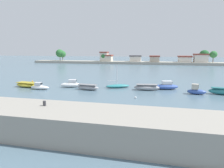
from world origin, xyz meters
TOP-DOWN VIEW (x-y plane):
  - ground_plane at (0.00, 0.00)m, footprint 400.00×400.00m
  - mooring_bollard at (6.37, -7.21)m, footprint 0.29×0.29m
  - moored_boat_0 at (-10.02, 12.14)m, footprint 5.80×2.77m
  - moored_boat_1 at (-5.97, 10.52)m, footprint 4.05×1.28m
  - moored_boat_2 at (-0.69, 13.98)m, footprint 4.48×2.60m
  - moored_boat_3 at (3.78, 12.23)m, footprint 4.87×1.97m
  - moored_boat_4 at (9.28, 15.70)m, footprint 5.37×3.58m
  - moored_boat_5 at (15.43, 14.55)m, footprint 5.27×2.27m
  - moored_boat_6 at (19.38, 16.26)m, footprint 5.00×2.68m
  - moored_boat_7 at (24.39, 12.88)m, footprint 3.37×1.60m
  - moored_boat_8 at (28.90, 13.58)m, footprint 4.64×2.14m
  - mooring_buoy_0 at (5.15, 1.43)m, footprint 0.26×0.26m
  - mooring_buoy_1 at (13.90, 7.44)m, footprint 0.32×0.32m
  - mooring_buoy_3 at (-12.95, 18.06)m, footprint 0.33×0.33m
  - distant_shoreline at (3.55, 85.12)m, footprint 111.04×8.37m

SIDE VIEW (x-z plane):
  - ground_plane at x=0.00m, z-range 0.00..0.00m
  - mooring_buoy_0 at x=5.15m, z-range 0.00..0.26m
  - mooring_buoy_1 at x=13.90m, z-range 0.00..0.32m
  - mooring_buoy_3 at x=-12.95m, z-range 0.00..0.33m
  - moored_boat_4 at x=9.28m, z-range -2.04..2.79m
  - moored_boat_0 at x=-10.02m, z-range -0.02..1.02m
  - moored_boat_1 at x=-5.97m, z-range -0.20..1.22m
  - moored_boat_3 at x=3.78m, z-range -0.02..1.09m
  - moored_boat_5 at x=15.43m, z-range -0.02..1.16m
  - moored_boat_8 at x=28.90m, z-range -0.02..1.22m
  - moored_boat_2 at x=-0.69m, z-range -0.20..1.47m
  - moored_boat_6 at x=19.38m, z-range -0.22..1.51m
  - moored_boat_7 at x=24.39m, z-range -0.26..1.61m
  - distant_shoreline at x=3.55m, z-range -1.86..6.39m
  - mooring_bollard at x=6.37m, z-range 2.60..3.09m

